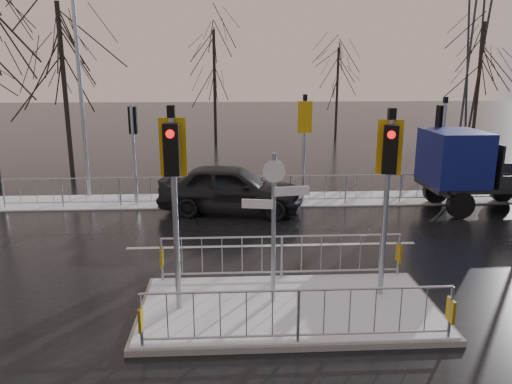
{
  "coord_description": "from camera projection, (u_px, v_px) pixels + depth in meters",
  "views": [
    {
      "loc": [
        -1.15,
        -9.16,
        4.85
      ],
      "look_at": [
        -0.51,
        2.79,
        1.8
      ],
      "focal_mm": 35.0,
      "sensor_mm": 36.0,
      "label": 1
    }
  ],
  "objects": [
    {
      "name": "ground",
      "position": [
        288.0,
        311.0,
        10.12
      ],
      "size": [
        120.0,
        120.0,
        0.0
      ],
      "primitive_type": "plane",
      "color": "black",
      "rests_on": "ground"
    },
    {
      "name": "snow_verge",
      "position": [
        261.0,
        200.0,
        18.44
      ],
      "size": [
        30.0,
        2.0,
        0.04
      ],
      "primitive_type": "cube",
      "color": "white",
      "rests_on": "ground"
    },
    {
      "name": "lane_markings",
      "position": [
        290.0,
        319.0,
        9.8
      ],
      "size": [
        8.0,
        11.38,
        0.01
      ],
      "color": "silver",
      "rests_on": "ground"
    },
    {
      "name": "traffic_island",
      "position": [
        288.0,
        293.0,
        10.04
      ],
      "size": [
        6.0,
        3.04,
        4.15
      ],
      "color": "slate",
      "rests_on": "ground"
    },
    {
      "name": "far_kerb_fixtures",
      "position": [
        270.0,
        176.0,
        17.72
      ],
      "size": [
        18.0,
        0.65,
        3.83
      ],
      "color": "#9AA0A8",
      "rests_on": "ground"
    },
    {
      "name": "car_far_lane",
      "position": [
        231.0,
        188.0,
        16.8
      ],
      "size": [
        5.07,
        2.68,
        1.64
      ],
      "primitive_type": "imported",
      "rotation": [
        0.0,
        0.0,
        1.41
      ],
      "color": "black",
      "rests_on": "ground"
    },
    {
      "name": "flatbed_truck",
      "position": [
        477.0,
        168.0,
        16.91
      ],
      "size": [
        5.95,
        2.29,
        2.74
      ],
      "color": "black",
      "rests_on": "ground"
    },
    {
      "name": "tree_near_b",
      "position": [
        62.0,
        58.0,
        20.53
      ],
      "size": [
        4.0,
        4.0,
        7.55
      ],
      "color": "black",
      "rests_on": "ground"
    },
    {
      "name": "tree_far_a",
      "position": [
        214.0,
        66.0,
        30.12
      ],
      "size": [
        3.75,
        3.75,
        7.08
      ],
      "color": "black",
      "rests_on": "ground"
    },
    {
      "name": "tree_far_b",
      "position": [
        338.0,
        76.0,
        32.63
      ],
      "size": [
        3.25,
        3.25,
        6.14
      ],
      "color": "black",
      "rests_on": "ground"
    },
    {
      "name": "tree_far_c",
      "position": [
        481.0,
        60.0,
        29.91
      ],
      "size": [
        4.0,
        4.0,
        7.55
      ],
      "color": "black",
      "rests_on": "ground"
    },
    {
      "name": "street_lamp_left",
      "position": [
        81.0,
        76.0,
        17.87
      ],
      "size": [
        1.25,
        0.18,
        8.2
      ],
      "color": "#9AA0A8",
      "rests_on": "ground"
    }
  ]
}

